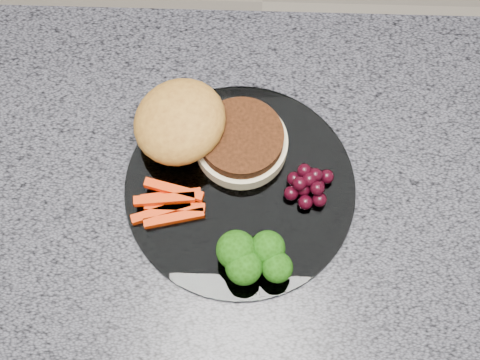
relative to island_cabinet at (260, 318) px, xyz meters
name	(u,v)px	position (x,y,z in m)	size (l,w,h in m)	color
island_cabinet	(260,318)	(0.00, 0.00, 0.00)	(1.20, 0.60, 0.86)	#58321E
countertop	(271,243)	(0.00, 0.00, 0.45)	(1.20, 0.60, 0.04)	#51515B
plate	(240,188)	(-0.04, 0.06, 0.47)	(0.26, 0.26, 0.01)	white
burger	(202,131)	(-0.08, 0.11, 0.50)	(0.18, 0.12, 0.06)	beige
carrot_sticks	(170,204)	(-0.11, 0.03, 0.48)	(0.08, 0.06, 0.02)	#EE3303
broccoli	(252,257)	(-0.02, -0.03, 0.50)	(0.08, 0.06, 0.05)	olive
grape_bunch	(309,185)	(0.04, 0.06, 0.49)	(0.06, 0.05, 0.03)	black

